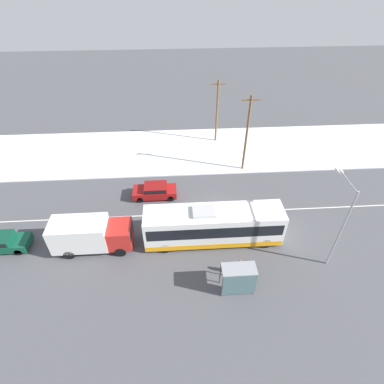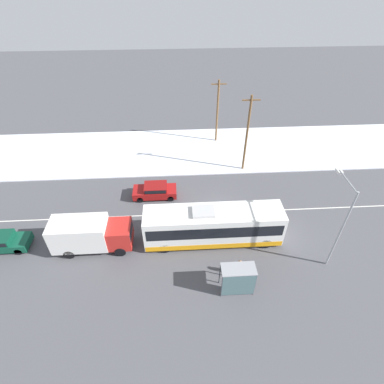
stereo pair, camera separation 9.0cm
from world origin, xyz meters
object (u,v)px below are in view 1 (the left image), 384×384
Objects in this scene: box_truck at (90,234)px; city_bus at (213,226)px; pedestrian_at_stop at (240,266)px; utility_pole_roadside at (247,134)px; bus_shelter at (239,278)px; streetlamp at (341,215)px; utility_pole_snowlot at (217,111)px; sedan_car at (155,190)px.

city_bus is at bearing 1.46° from box_truck.
utility_pole_roadside is at bearing 77.84° from pedestrian_at_stop.
streetlamp is at bearing 19.37° from bus_shelter.
utility_pole_snowlot is (12.47, 17.20, 2.54)m from box_truck.
utility_pole_roadside reaches higher than box_truck.
sedan_car is 2.65× the size of pedestrian_at_stop.
bus_shelter is at bearing -102.49° from utility_pole_roadside.
sedan_car is 12.95m from bus_shelter.
sedan_car is at bearing 124.48° from pedestrian_at_stop.
utility_pole_roadside is at bearing 108.02° from streetlamp.
pedestrian_at_stop is at bearing -170.77° from streetlamp.
utility_pole_snowlot is at bearing 82.10° from city_bus.
box_truck is 1.48× the size of sedan_car.
pedestrian_at_stop is 0.21× the size of utility_pole_snowlot.
streetlamp is at bearing -71.98° from utility_pole_roadside.
utility_pole_roadside reaches higher than pedestrian_at_stop.
bus_shelter is 0.33× the size of streetlamp.
pedestrian_at_stop is (11.72, -3.42, -0.61)m from box_truck.
city_bus is 1.54× the size of streetlamp.
box_truck is 2.63× the size of bus_shelter.
city_bus is 17.28m from utility_pole_snowlot.
pedestrian_at_stop is 0.67× the size of bus_shelter.
streetlamp is (8.81, -2.51, 3.06)m from city_bus.
streetlamp is 0.86× the size of utility_pole_roadside.
sedan_car is at bearing -124.54° from utility_pole_snowlot.
utility_pole_snowlot is (1.17, 22.13, 2.50)m from bus_shelter.
utility_pole_roadside is (3.44, 15.54, 2.86)m from bus_shelter.
sedan_car is 11.86m from pedestrian_at_stop.
streetlamp is at bearing 148.28° from sedan_car.
streetlamp is at bearing -6.77° from box_truck.
streetlamp is 0.93× the size of utility_pole_snowlot.
box_truck reaches higher than sedan_car.
box_truck is at bearing 163.74° from pedestrian_at_stop.
utility_pole_snowlot is at bearing 54.05° from box_truck.
streetlamp is 20.50m from utility_pole_snowlot.
bus_shelter is 8.65m from streetlamp.
box_truck is (-10.12, -0.26, -0.07)m from city_bus.
bus_shelter is at bearing -23.57° from box_truck.
pedestrian_at_stop is 14.78m from utility_pole_roadside.
city_bus is 9.66m from streetlamp.
streetlamp reaches higher than bus_shelter.
box_truck is at bearing -178.54° from city_bus.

